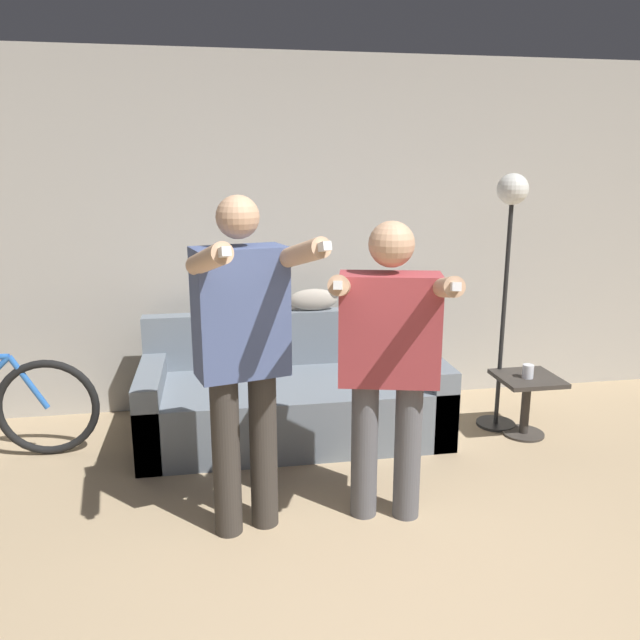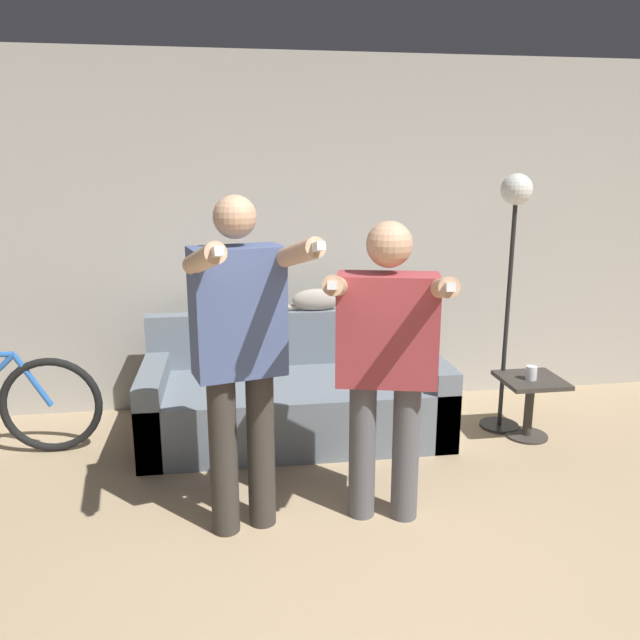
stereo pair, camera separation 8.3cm
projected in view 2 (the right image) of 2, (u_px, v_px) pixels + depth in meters
name	position (u px, v px, depth m)	size (l,w,h in m)	color
wall_back	(317.00, 236.00, 4.70)	(10.00, 0.05, 2.60)	#B7B2A8
couch	(295.00, 398.00, 4.31)	(2.03, 0.92, 0.79)	slate
person_left	(240.00, 345.00, 2.98)	(0.61, 0.74, 1.69)	#38332D
person_right	(387.00, 352.00, 3.10)	(0.67, 0.76, 1.56)	#56565B
cat	(317.00, 299.00, 4.52)	(0.48, 0.11, 0.18)	#B7AD9E
floor_lamp	(513.00, 238.00, 4.14)	(0.27, 0.27, 1.77)	black
side_table	(530.00, 395.00, 4.23)	(0.40, 0.40, 0.43)	#38332D
cup	(531.00, 373.00, 4.16)	(0.07, 0.07, 0.09)	silver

